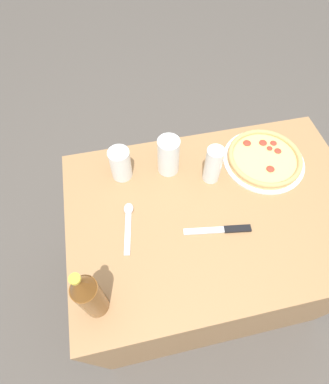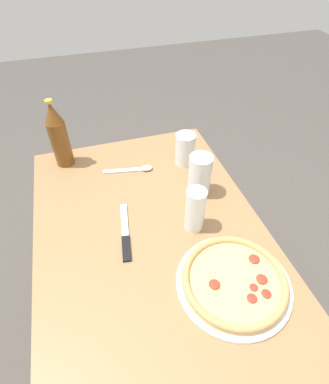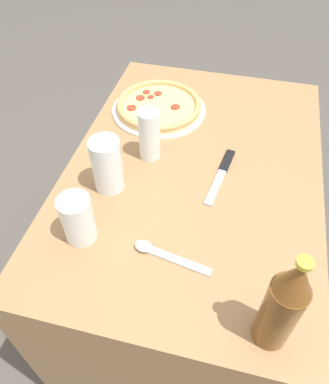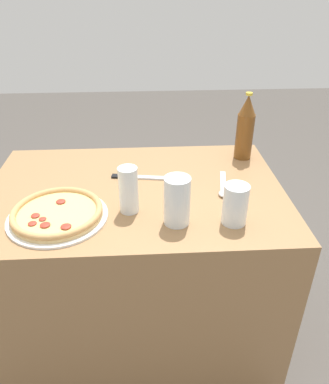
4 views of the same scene
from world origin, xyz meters
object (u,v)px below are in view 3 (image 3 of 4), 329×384
Objects in this scene: beer_bottle at (283,305)px; knife at (221,174)px; pizza_margherita at (159,106)px; glass_iced_tea at (149,137)px; glass_orange_juice at (107,167)px; spoon at (159,253)px; glass_mango_juice at (78,220)px.

beer_bottle is 0.48m from knife.
pizza_margherita is 1.16× the size of beer_bottle.
glass_orange_juice is (-0.15, 0.08, -0.00)m from glass_iced_tea.
knife is at bearing -97.99° from glass_iced_tea.
beer_bottle is 0.32m from spoon.
spoon is at bearing -134.41° from glass_orange_juice.
glass_iced_tea is 0.34m from glass_mango_juice.
glass_orange_juice reaches higher than knife.
knife is (0.12, -0.30, -0.07)m from glass_orange_juice.
spoon is (-0.30, 0.11, 0.00)m from knife.
pizza_margherita is 2.02× the size of glass_orange_juice.
glass_mango_juice is 0.56× the size of knife.
pizza_margherita is at bearing -6.59° from glass_orange_juice.
glass_mango_juice is (-0.18, 0.01, -0.01)m from glass_orange_juice.
knife is at bearing 19.98° from beer_bottle.
glass_iced_tea is at bearing 18.89° from spoon.
glass_iced_tea is 1.20× the size of glass_mango_juice.
spoon is (-0.01, -0.20, -0.05)m from glass_mango_juice.
glass_iced_tea is 0.36m from spoon.
knife is (-0.03, -0.22, -0.07)m from glass_iced_tea.
glass_iced_tea is 0.23m from knife.
pizza_margherita is 0.36m from knife.
spoon is at bearing 160.63° from knife.
beer_bottle reaches higher than glass_mango_juice.
glass_iced_tea and glass_orange_juice have the same top height.
pizza_margherita is 0.58m from spoon.
spoon is (-0.56, -0.15, -0.01)m from pizza_margherita.
pizza_margherita is 0.82m from beer_bottle.
pizza_margherita is at bearing 30.60° from beer_bottle.
beer_bottle is at bearing -116.52° from spoon.
pizza_margherita reaches higher than spoon.
pizza_margherita reaches higher than knife.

